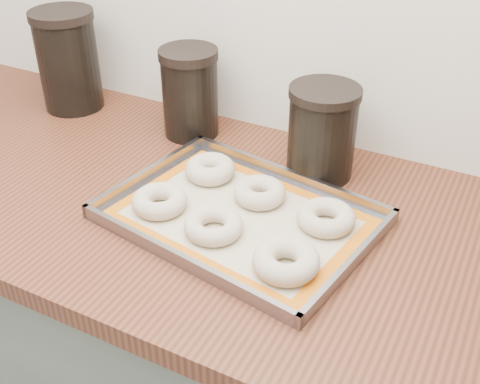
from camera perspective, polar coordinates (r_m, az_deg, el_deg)
The scene contains 13 objects.
cabinet at distance 1.48m, azimuth -5.82°, elevation -15.02°, with size 3.00×0.65×0.86m, color slate.
countertop at distance 1.19m, azimuth -7.04°, elevation -0.48°, with size 3.06×0.68×0.04m, color brown.
baking_tray at distance 1.08m, azimuth 0.00°, elevation -2.35°, with size 0.51×0.40×0.03m.
baking_mat at distance 1.08m, azimuth 0.00°, elevation -2.44°, with size 0.46×0.36×0.00m.
bagel_front_left at distance 1.10m, azimuth -7.64°, elevation -0.86°, with size 0.10×0.10×0.03m, color beige.
bagel_front_mid at distance 1.03m, azimuth -2.52°, elevation -3.19°, with size 0.10×0.10×0.03m, color beige.
bagel_front_right at distance 0.96m, azimuth 4.37°, elevation -6.52°, with size 0.11×0.11×0.04m, color beige.
bagel_back_left at distance 1.18m, azimuth -2.85°, elevation 2.19°, with size 0.10×0.10×0.04m, color beige.
bagel_back_mid at distance 1.12m, azimuth 1.88°, elevation -0.04°, with size 0.10×0.10×0.03m, color beige.
bagel_back_right at distance 1.06m, azimuth 8.16°, elevation -2.41°, with size 0.10×0.10×0.03m, color beige.
canister_left at distance 1.50m, azimuth -15.99°, elevation 11.94°, with size 0.15×0.15×0.23m.
canister_mid at distance 1.33m, azimuth -4.77°, elevation 9.39°, with size 0.13×0.13×0.20m.
canister_right at distance 1.18m, azimuth 7.78°, elevation 5.65°, with size 0.14×0.14×0.19m.
Camera 1 is at (0.58, 0.88, 1.54)m, focal length 45.00 mm.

